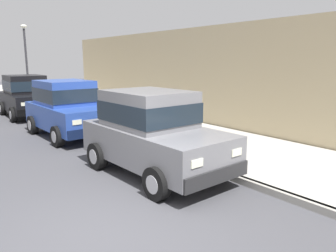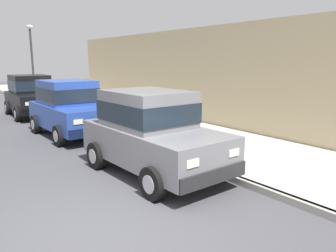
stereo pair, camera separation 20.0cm
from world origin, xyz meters
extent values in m
plane|color=#424247|center=(0.00, 0.00, 0.00)|extent=(80.00, 80.00, 0.00)
cube|color=gray|center=(3.20, 0.00, 0.07)|extent=(0.16, 64.00, 0.14)
cube|color=#A8A59E|center=(5.00, 0.00, 0.07)|extent=(3.60, 64.00, 0.14)
cube|color=slate|center=(2.14, 1.64, 0.70)|extent=(1.81, 3.74, 0.76)
cube|color=slate|center=(2.14, 1.89, 1.48)|extent=(1.56, 1.94, 0.80)
cube|color=#19232D|center=(2.14, 1.89, 1.42)|extent=(1.60, 1.98, 0.44)
cube|color=#252527|center=(2.19, -0.16, 0.46)|extent=(1.69, 0.24, 0.28)
cube|color=#252527|center=(2.10, 3.44, 0.46)|extent=(1.69, 0.24, 0.28)
cylinder|color=black|center=(3.03, 0.51, 0.32)|extent=(0.24, 0.65, 0.64)
cylinder|color=#9E9EA3|center=(3.03, 0.51, 0.32)|extent=(0.25, 0.36, 0.35)
cylinder|color=black|center=(1.31, 0.47, 0.32)|extent=(0.24, 0.65, 0.64)
cylinder|color=#9E9EA3|center=(1.31, 0.47, 0.32)|extent=(0.25, 0.36, 0.35)
cylinder|color=black|center=(2.97, 2.81, 0.32)|extent=(0.24, 0.65, 0.64)
cylinder|color=#9E9EA3|center=(2.97, 2.81, 0.32)|extent=(0.25, 0.36, 0.35)
cylinder|color=black|center=(1.25, 2.76, 0.32)|extent=(0.24, 0.65, 0.64)
cylinder|color=#9E9EA3|center=(1.25, 2.76, 0.32)|extent=(0.25, 0.36, 0.35)
cube|color=#EAEACC|center=(2.72, -0.18, 0.81)|extent=(0.28, 0.09, 0.14)
cube|color=#EAEACC|center=(1.66, -0.20, 0.81)|extent=(0.28, 0.09, 0.14)
cube|color=#28479E|center=(2.08, 6.52, 0.70)|extent=(1.79, 3.73, 0.76)
cube|color=#28479E|center=(2.08, 6.77, 1.48)|extent=(1.55, 1.93, 0.80)
cube|color=#19232D|center=(2.08, 6.77, 1.42)|extent=(1.58, 1.97, 0.44)
cube|color=#0E1837|center=(2.12, 4.72, 0.46)|extent=(1.69, 0.23, 0.28)
cube|color=#0E1837|center=(2.05, 8.32, 0.46)|extent=(1.69, 0.23, 0.28)
cylinder|color=black|center=(2.97, 5.39, 0.32)|extent=(0.23, 0.64, 0.64)
cylinder|color=#9E9EA3|center=(2.97, 5.39, 0.32)|extent=(0.25, 0.36, 0.35)
cylinder|color=black|center=(1.25, 5.36, 0.32)|extent=(0.23, 0.64, 0.64)
cylinder|color=#9E9EA3|center=(1.25, 5.36, 0.32)|extent=(0.25, 0.36, 0.35)
cylinder|color=black|center=(2.92, 7.68, 0.32)|extent=(0.23, 0.64, 0.64)
cylinder|color=#9E9EA3|center=(2.92, 7.68, 0.32)|extent=(0.25, 0.36, 0.35)
cylinder|color=black|center=(1.20, 7.65, 0.32)|extent=(0.23, 0.64, 0.64)
cylinder|color=#9E9EA3|center=(1.20, 7.65, 0.32)|extent=(0.25, 0.36, 0.35)
cube|color=#EAEACC|center=(2.65, 4.70, 0.81)|extent=(0.28, 0.09, 0.14)
cube|color=#EAEACC|center=(1.59, 4.68, 0.81)|extent=(0.28, 0.09, 0.14)
cube|color=black|center=(2.13, 11.54, 0.70)|extent=(1.85, 3.76, 0.76)
cube|color=black|center=(2.14, 11.79, 1.48)|extent=(1.58, 1.95, 0.80)
cube|color=#19232D|center=(2.14, 11.79, 1.42)|extent=(1.62, 1.99, 0.44)
cube|color=black|center=(2.07, 9.74, 0.46)|extent=(1.69, 0.26, 0.28)
cube|color=black|center=(2.20, 13.34, 0.46)|extent=(1.69, 0.26, 0.28)
cylinder|color=black|center=(2.95, 10.36, 0.32)|extent=(0.24, 0.65, 0.64)
cylinder|color=#9E9EA3|center=(2.95, 10.36, 0.32)|extent=(0.25, 0.36, 0.35)
cylinder|color=black|center=(1.23, 10.42, 0.32)|extent=(0.24, 0.65, 0.64)
cylinder|color=#9E9EA3|center=(1.23, 10.42, 0.32)|extent=(0.25, 0.36, 0.35)
cylinder|color=black|center=(3.03, 12.65, 0.32)|extent=(0.24, 0.65, 0.64)
cylinder|color=#9E9EA3|center=(3.03, 12.65, 0.32)|extent=(0.25, 0.36, 0.35)
cylinder|color=black|center=(1.31, 12.72, 0.32)|extent=(0.24, 0.65, 0.64)
cylinder|color=#9E9EA3|center=(1.31, 12.72, 0.32)|extent=(0.25, 0.36, 0.35)
cube|color=#EAEACC|center=(2.60, 9.69, 0.81)|extent=(0.28, 0.09, 0.14)
cube|color=#EAEACC|center=(1.53, 9.73, 0.81)|extent=(0.28, 0.09, 0.14)
ellipsoid|color=white|center=(4.72, 3.74, 0.42)|extent=(0.47, 0.30, 0.20)
cylinder|color=white|center=(4.84, 3.83, 0.23)|extent=(0.05, 0.05, 0.18)
cylinder|color=white|center=(4.86, 3.72, 0.23)|extent=(0.05, 0.05, 0.18)
cylinder|color=white|center=(4.57, 3.77, 0.23)|extent=(0.05, 0.05, 0.18)
cylinder|color=white|center=(4.60, 3.65, 0.23)|extent=(0.05, 0.05, 0.18)
sphere|color=white|center=(5.00, 3.81, 0.51)|extent=(0.17, 0.17, 0.17)
ellipsoid|color=gray|center=(5.09, 3.83, 0.49)|extent=(0.12, 0.09, 0.06)
cone|color=white|center=(4.98, 3.86, 0.59)|extent=(0.06, 0.06, 0.07)
cone|color=white|center=(5.00, 3.76, 0.59)|extent=(0.06, 0.06, 0.07)
cylinder|color=white|center=(4.46, 3.68, 0.48)|extent=(0.12, 0.06, 0.13)
cylinder|color=#2D2D33|center=(3.55, 16.28, 2.24)|extent=(0.12, 0.12, 4.20)
ellipsoid|color=silver|center=(3.55, 16.28, 4.46)|extent=(0.36, 0.36, 0.20)
cube|color=tan|center=(7.10, 5.79, 1.90)|extent=(0.50, 20.00, 3.80)
camera|label=1|loc=(-2.06, -4.12, 2.55)|focal=34.96mm
camera|label=2|loc=(-1.90, -4.24, 2.55)|focal=34.96mm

